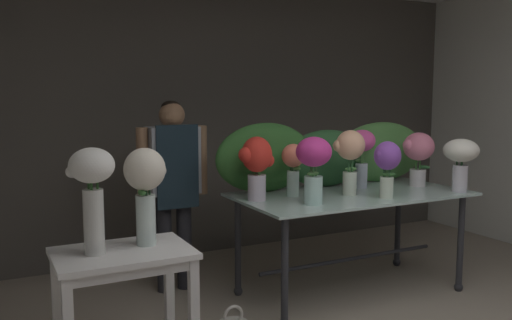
# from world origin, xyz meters

# --- Properties ---
(ground_plane) EXTENTS (7.56, 7.56, 0.00)m
(ground_plane) POSITION_xyz_m (0.00, 1.72, 0.00)
(ground_plane) COLOR gray
(wall_back) EXTENTS (5.76, 0.12, 2.62)m
(wall_back) POSITION_xyz_m (0.00, 3.44, 1.31)
(wall_back) COLOR #4C4742
(wall_back) RESTS_ON ground
(display_table_glass) EXTENTS (1.81, 0.92, 0.81)m
(display_table_glass) POSITION_xyz_m (0.46, 1.82, 0.68)
(display_table_glass) COLOR #AAC7C0
(display_table_glass) RESTS_ON ground
(side_table_white) EXTENTS (0.71, 0.50, 0.75)m
(side_table_white) POSITION_xyz_m (-1.44, 1.27, 0.63)
(side_table_white) COLOR white
(side_table_white) RESTS_ON ground
(florist) EXTENTS (0.57, 0.24, 1.51)m
(florist) POSITION_xyz_m (-0.74, 2.52, 0.93)
(florist) COLOR #232328
(florist) RESTS_ON ground
(foliage_backdrop) EXTENTS (2.02, 0.27, 0.54)m
(foliage_backdrop) POSITION_xyz_m (0.48, 2.16, 1.06)
(foliage_backdrop) COLOR #2D6028
(foliage_backdrop) RESTS_ON display_table_glass
(vase_rosy_tulips) EXTENTS (0.28, 0.25, 0.45)m
(vase_rosy_tulips) POSITION_xyz_m (1.13, 1.82, 1.09)
(vase_rosy_tulips) COLOR silver
(vase_rosy_tulips) RESTS_ON display_table_glass
(vase_fuchsia_carnations) EXTENTS (0.26, 0.21, 0.47)m
(vase_fuchsia_carnations) POSITION_xyz_m (0.67, 1.97, 1.12)
(vase_fuchsia_carnations) COLOR silver
(vase_fuchsia_carnations) RESTS_ON display_table_glass
(vase_coral_ranunculus) EXTENTS (0.17, 0.17, 0.40)m
(vase_coral_ranunculus) POSITION_xyz_m (-0.01, 1.91, 1.04)
(vase_coral_ranunculus) COLOR silver
(vase_coral_ranunculus) RESTS_ON display_table_glass
(vase_ivory_freesia) EXTENTS (0.27, 0.27, 0.42)m
(vase_ivory_freesia) POSITION_xyz_m (1.25, 1.48, 1.08)
(vase_ivory_freesia) COLOR silver
(vase_ivory_freesia) RESTS_ON display_table_glass
(vase_violet_lilies) EXTENTS (0.20, 0.20, 0.42)m
(vase_violet_lilies) POSITION_xyz_m (0.56, 1.54, 1.07)
(vase_violet_lilies) COLOR silver
(vase_violet_lilies) RESTS_ON display_table_glass
(vase_magenta_stock) EXTENTS (0.25, 0.25, 0.47)m
(vase_magenta_stock) POSITION_xyz_m (-0.03, 1.60, 1.10)
(vase_magenta_stock) COLOR silver
(vase_magenta_stock) RESTS_ON display_table_glass
(vase_peach_anemones) EXTENTS (0.24, 0.22, 0.49)m
(vase_peach_anemones) POSITION_xyz_m (0.39, 1.76, 1.12)
(vase_peach_anemones) COLOR silver
(vase_peach_anemones) RESTS_ON display_table_glass
(vase_scarlet_snapdragons) EXTENTS (0.29, 0.22, 0.46)m
(vase_scarlet_snapdragons) POSITION_xyz_m (-0.33, 1.90, 1.08)
(vase_scarlet_snapdragons) COLOR silver
(vase_scarlet_snapdragons) RESTS_ON display_table_glass
(vase_white_roses_tall) EXTENTS (0.24, 0.23, 0.55)m
(vase_white_roses_tall) POSITION_xyz_m (-1.59, 1.27, 1.10)
(vase_white_roses_tall) COLOR silver
(vase_white_roses_tall) RESTS_ON side_table_white
(vase_cream_lisianthus_tall) EXTENTS (0.23, 0.22, 0.53)m
(vase_cream_lisianthus_tall) POSITION_xyz_m (-1.30, 1.32, 1.09)
(vase_cream_lisianthus_tall) COLOR silver
(vase_cream_lisianthus_tall) RESTS_ON side_table_white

